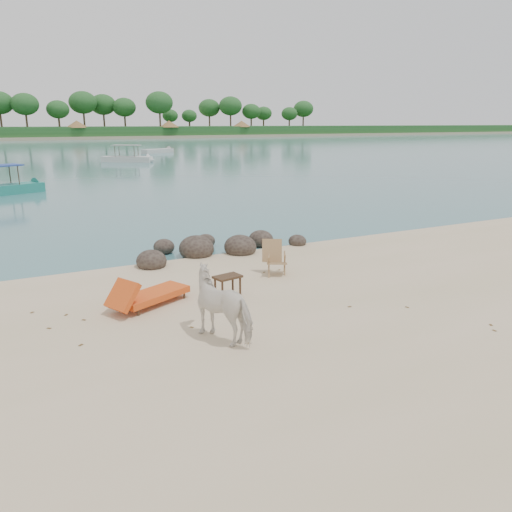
{
  "coord_description": "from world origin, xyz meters",
  "views": [
    {
      "loc": [
        -4.67,
        -8.74,
        4.24
      ],
      "look_at": [
        0.8,
        2.0,
        1.0
      ],
      "focal_mm": 35.0,
      "sensor_mm": 36.0,
      "label": 1
    }
  ],
  "objects_px": {
    "boulders": "(214,248)",
    "side_table": "(228,287)",
    "deck_chair": "(277,259)",
    "cow": "(225,305)",
    "lounge_chair": "(153,292)"
  },
  "relations": [
    {
      "from": "boulders",
      "to": "side_table",
      "type": "relative_size",
      "value": 9.32
    },
    {
      "from": "boulders",
      "to": "side_table",
      "type": "xyz_separation_m",
      "value": [
        -1.34,
        -4.2,
        0.1
      ]
    },
    {
      "from": "boulders",
      "to": "deck_chair",
      "type": "relative_size",
      "value": 6.35
    },
    {
      "from": "cow",
      "to": "side_table",
      "type": "relative_size",
      "value": 2.51
    },
    {
      "from": "side_table",
      "to": "cow",
      "type": "bearing_deg",
      "value": -125.94
    },
    {
      "from": "boulders",
      "to": "cow",
      "type": "height_order",
      "value": "cow"
    },
    {
      "from": "side_table",
      "to": "lounge_chair",
      "type": "xyz_separation_m",
      "value": [
        -1.8,
        0.32,
        0.06
      ]
    },
    {
      "from": "side_table",
      "to": "deck_chair",
      "type": "distance_m",
      "value": 2.28
    },
    {
      "from": "cow",
      "to": "side_table",
      "type": "bearing_deg",
      "value": -140.01
    },
    {
      "from": "cow",
      "to": "side_table",
      "type": "height_order",
      "value": "cow"
    },
    {
      "from": "boulders",
      "to": "lounge_chair",
      "type": "xyz_separation_m",
      "value": [
        -3.14,
        -3.88,
        0.16
      ]
    },
    {
      "from": "boulders",
      "to": "cow",
      "type": "xyz_separation_m",
      "value": [
        -2.35,
        -6.39,
        0.53
      ]
    },
    {
      "from": "boulders",
      "to": "cow",
      "type": "bearing_deg",
      "value": -110.24
    },
    {
      "from": "lounge_chair",
      "to": "cow",
      "type": "bearing_deg",
      "value": -97.98
    },
    {
      "from": "deck_chair",
      "to": "boulders",
      "type": "bearing_deg",
      "value": 130.15
    }
  ]
}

